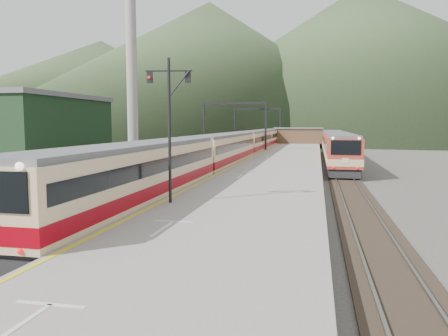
% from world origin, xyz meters
% --- Properties ---
extents(track_main, '(2.60, 200.00, 0.23)m').
position_xyz_m(track_main, '(0.00, 40.00, 0.07)').
color(track_main, black).
rests_on(track_main, ground).
extents(track_far, '(2.60, 200.00, 0.23)m').
position_xyz_m(track_far, '(-5.00, 40.00, 0.07)').
color(track_far, black).
rests_on(track_far, ground).
extents(track_second, '(2.60, 200.00, 0.23)m').
position_xyz_m(track_second, '(11.50, 40.00, 0.07)').
color(track_second, black).
rests_on(track_second, ground).
extents(platform, '(8.00, 100.00, 1.00)m').
position_xyz_m(platform, '(5.60, 38.00, 0.50)').
color(platform, gray).
rests_on(platform, ground).
extents(gantry_near, '(9.55, 0.25, 8.00)m').
position_xyz_m(gantry_near, '(-2.85, 55.00, 5.59)').
color(gantry_near, black).
rests_on(gantry_near, ground).
extents(gantry_far, '(9.55, 0.25, 8.00)m').
position_xyz_m(gantry_far, '(-2.85, 80.00, 5.59)').
color(gantry_far, black).
rests_on(gantry_far, ground).
extents(warehouse, '(14.50, 20.50, 8.60)m').
position_xyz_m(warehouse, '(-28.00, 42.00, 4.32)').
color(warehouse, black).
rests_on(warehouse, ground).
extents(smokestack, '(1.80, 1.80, 30.00)m').
position_xyz_m(smokestack, '(-22.00, 62.00, 15.00)').
color(smokestack, '#9E998E').
rests_on(smokestack, ground).
extents(station_shed, '(9.40, 4.40, 3.10)m').
position_xyz_m(station_shed, '(5.60, 78.00, 2.57)').
color(station_shed, brown).
rests_on(station_shed, platform).
extents(hill_a, '(180.00, 180.00, 60.00)m').
position_xyz_m(hill_a, '(-40.00, 190.00, 30.00)').
color(hill_a, '#314224').
rests_on(hill_a, ground).
extents(hill_b, '(220.00, 220.00, 75.00)m').
position_xyz_m(hill_b, '(30.00, 230.00, 37.50)').
color(hill_b, '#314224').
rests_on(hill_b, ground).
extents(hill_d, '(200.00, 200.00, 55.00)m').
position_xyz_m(hill_d, '(-120.00, 240.00, 27.50)').
color(hill_d, '#314224').
rests_on(hill_d, ground).
extents(main_train, '(3.12, 106.95, 3.81)m').
position_xyz_m(main_train, '(0.00, 55.54, 2.14)').
color(main_train, '#DBBA8A').
rests_on(main_train, track_main).
extents(second_train, '(2.92, 39.82, 3.57)m').
position_xyz_m(second_train, '(11.50, 48.57, 2.01)').
color(second_train, '#B13A29').
rests_on(second_train, track_second).
extents(signal_mast, '(2.19, 0.47, 6.82)m').
position_xyz_m(signal_mast, '(2.34, 11.05, 5.16)').
color(signal_mast, black).
rests_on(signal_mast, platform).
extents(short_signal_b, '(0.24, 0.19, 2.27)m').
position_xyz_m(short_signal_b, '(-2.05, 30.41, 1.46)').
color(short_signal_b, black).
rests_on(short_signal_b, ground).
extents(short_signal_c, '(0.25, 0.21, 2.27)m').
position_xyz_m(short_signal_c, '(-7.09, 16.32, 1.46)').
color(short_signal_c, black).
rests_on(short_signal_c, ground).
extents(worker, '(0.69, 0.68, 1.60)m').
position_xyz_m(worker, '(-5.83, 10.53, 0.80)').
color(worker, '#1E202B').
rests_on(worker, ground).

